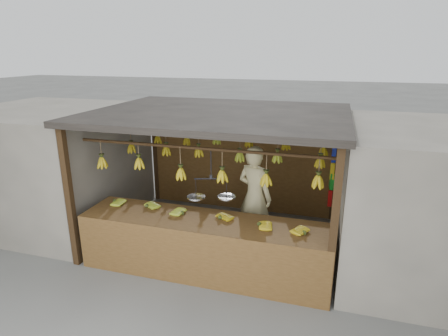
% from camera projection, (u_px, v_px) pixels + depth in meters
% --- Properties ---
extents(ground, '(80.00, 80.00, 0.00)m').
position_uv_depth(ground, '(219.00, 238.00, 7.05)').
color(ground, '#5B5B57').
extents(stall, '(4.30, 3.30, 2.40)m').
position_uv_depth(stall, '(224.00, 132.00, 6.76)').
color(stall, black).
rests_on(stall, ground).
extents(neighbor_left, '(3.00, 3.00, 2.30)m').
position_uv_depth(neighbor_left, '(52.00, 164.00, 7.68)').
color(neighbor_left, slate).
rests_on(neighbor_left, ground).
extents(neighbor_right, '(3.00, 3.00, 2.30)m').
position_uv_depth(neighbor_right, '(443.00, 203.00, 5.73)').
color(neighbor_right, slate).
rests_on(neighbor_right, ground).
extents(counter, '(3.89, 0.89, 0.96)m').
position_uv_depth(counter, '(201.00, 234.00, 5.68)').
color(counter, '#563919').
rests_on(counter, ground).
extents(hanging_bananas, '(3.63, 2.23, 0.37)m').
position_uv_depth(hanging_bananas, '(220.00, 155.00, 6.56)').
color(hanging_bananas, '#AC9212').
rests_on(hanging_bananas, ground).
extents(balance_scale, '(0.72, 0.41, 0.77)m').
position_uv_depth(balance_scale, '(211.00, 195.00, 5.70)').
color(balance_scale, black).
rests_on(balance_scale, ground).
extents(vendor, '(0.80, 0.68, 1.84)m').
position_uv_depth(vendor, '(255.00, 196.00, 6.60)').
color(vendor, beige).
rests_on(vendor, ground).
extents(bag_bundles, '(0.08, 0.26, 1.26)m').
position_uv_depth(bag_bundles, '(332.00, 175.00, 7.45)').
color(bag_bundles, '#1426BF').
rests_on(bag_bundles, ground).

